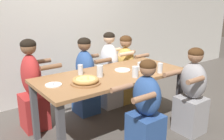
% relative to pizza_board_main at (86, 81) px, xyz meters
% --- Properties ---
extents(ground_plane, '(18.00, 18.00, 0.00)m').
position_rel_pizza_board_main_xyz_m(ground_plane, '(0.46, 0.12, -0.81)').
color(ground_plane, '#514C47').
rests_on(ground_plane, ground).
extents(restaurant_back_panel, '(10.00, 0.06, 3.20)m').
position_rel_pizza_board_main_xyz_m(restaurant_back_panel, '(0.46, 1.60, 0.79)').
color(restaurant_back_panel, silver).
rests_on(restaurant_back_panel, ground).
extents(dining_table, '(1.92, 0.86, 0.78)m').
position_rel_pizza_board_main_xyz_m(dining_table, '(0.46, 0.12, -0.12)').
color(dining_table, '#996B42').
rests_on(dining_table, ground).
extents(pizza_board_main, '(0.34, 0.34, 0.06)m').
position_rel_pizza_board_main_xyz_m(pizza_board_main, '(0.00, 0.00, 0.00)').
color(pizza_board_main, '#996B42').
rests_on(pizza_board_main, dining_table).
extents(empty_plate_a, '(0.18, 0.18, 0.02)m').
position_rel_pizza_board_main_xyz_m(empty_plate_a, '(-0.31, 0.16, -0.03)').
color(empty_plate_a, white).
rests_on(empty_plate_a, dining_table).
extents(empty_plate_b, '(0.21, 0.21, 0.02)m').
position_rel_pizza_board_main_xyz_m(empty_plate_b, '(0.66, 0.17, -0.03)').
color(empty_plate_b, white).
rests_on(empty_plate_b, dining_table).
extents(cocktail_glass_blue, '(0.07, 0.07, 0.13)m').
position_rel_pizza_board_main_xyz_m(cocktail_glass_blue, '(0.86, 0.04, 0.01)').
color(cocktail_glass_blue, silver).
rests_on(cocktail_glass_blue, dining_table).
extents(drinking_glass_a, '(0.08, 0.08, 0.14)m').
position_rel_pizza_board_main_xyz_m(drinking_glass_a, '(0.27, 0.12, 0.03)').
color(drinking_glass_a, silver).
rests_on(drinking_glass_a, dining_table).
extents(drinking_glass_b, '(0.08, 0.08, 0.13)m').
position_rel_pizza_board_main_xyz_m(drinking_glass_b, '(0.60, -0.15, 0.03)').
color(drinking_glass_b, silver).
rests_on(drinking_glass_b, dining_table).
extents(drinking_glass_c, '(0.07, 0.07, 0.13)m').
position_rel_pizza_board_main_xyz_m(drinking_glass_c, '(0.94, -0.12, 0.03)').
color(drinking_glass_c, silver).
rests_on(drinking_glass_c, dining_table).
extents(drinking_glass_d, '(0.07, 0.07, 0.13)m').
position_rel_pizza_board_main_xyz_m(drinking_glass_d, '(0.98, -0.21, 0.02)').
color(drinking_glass_d, silver).
rests_on(drinking_glass_d, dining_table).
extents(drinking_glass_e, '(0.07, 0.07, 0.13)m').
position_rel_pizza_board_main_xyz_m(drinking_glass_e, '(0.13, 0.34, 0.03)').
color(drinking_glass_e, silver).
rests_on(drinking_glass_e, dining_table).
extents(diner_near_center, '(0.51, 0.40, 1.10)m').
position_rel_pizza_board_main_xyz_m(diner_near_center, '(0.43, -0.53, -0.32)').
color(diner_near_center, '#2D5193').
rests_on(diner_near_center, ground).
extents(diner_near_right, '(0.51, 0.40, 1.13)m').
position_rel_pizza_board_main_xyz_m(diner_near_right, '(1.24, -0.53, -0.30)').
color(diner_near_right, '#99999E').
rests_on(diner_near_right, ground).
extents(diner_far_right, '(0.51, 0.40, 1.13)m').
position_rel_pizza_board_main_xyz_m(diner_far_right, '(1.22, 0.78, -0.30)').
color(diner_far_right, gold).
rests_on(diner_far_right, ground).
extents(diner_far_left, '(0.51, 0.40, 1.22)m').
position_rel_pizza_board_main_xyz_m(diner_far_left, '(-0.35, 0.78, -0.25)').
color(diner_far_left, '#B22D2D').
rests_on(diner_far_left, ground).
extents(diner_far_midright, '(0.51, 0.40, 1.21)m').
position_rel_pizza_board_main_xyz_m(diner_far_midright, '(0.89, 0.78, -0.27)').
color(diner_far_midright, silver).
rests_on(diner_far_midright, ground).
extents(diner_far_center, '(0.51, 0.40, 1.16)m').
position_rel_pizza_board_main_xyz_m(diner_far_center, '(0.45, 0.78, -0.28)').
color(diner_far_center, '#2D5193').
rests_on(diner_far_center, ground).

